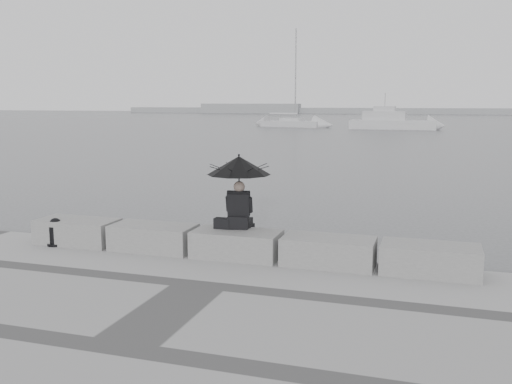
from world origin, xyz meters
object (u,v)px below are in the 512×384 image
(sailboat_left, at_px, (292,123))
(motor_cruiser, at_px, (393,122))
(dinghy, at_px, (406,127))
(mooring_bollard, at_px, (56,234))
(seated_person, at_px, (239,175))

(sailboat_left, relative_size, motor_cruiser, 1.24)
(sailboat_left, distance_m, dinghy, 15.37)
(mooring_bollard, height_order, dinghy, mooring_bollard)
(motor_cruiser, bearing_deg, mooring_bollard, -89.87)
(seated_person, relative_size, motor_cruiser, 0.13)
(dinghy, bearing_deg, seated_person, -112.53)
(sailboat_left, bearing_deg, mooring_bollard, -68.33)
(mooring_bollard, distance_m, motor_cruiser, 62.85)
(mooring_bollard, height_order, motor_cruiser, motor_cruiser)
(seated_person, bearing_deg, sailboat_left, 91.62)
(seated_person, xyz_separation_m, mooring_bollard, (-3.68, -0.51, -1.28))
(sailboat_left, bearing_deg, seated_person, -65.14)
(motor_cruiser, bearing_deg, seated_person, -86.50)
(motor_cruiser, distance_m, dinghy, 1.79)
(seated_person, relative_size, mooring_bollard, 2.47)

